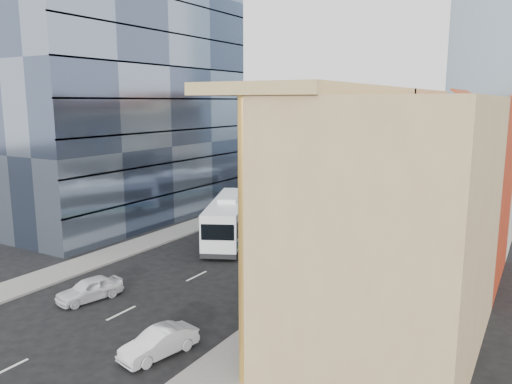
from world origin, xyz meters
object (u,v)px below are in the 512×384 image
Objects in this scene: office_tower at (122,68)px; bus_right at (322,233)px; shophouse_tan at (394,226)px; bus_left_near at (229,218)px; bus_left_far at (276,196)px; sedan_right at (159,343)px; sedan_left at (90,289)px.

office_tower is 2.71× the size of bus_right.
bus_left_near is (-16.98, 11.65, -4.05)m from shophouse_tan.
bus_left_far is 1.05× the size of bus_right.
sedan_right is (9.44, -29.32, -1.23)m from bus_left_far.
office_tower is 7.55× the size of sedan_left.
shophouse_tan is 20.99m from bus_left_near.
shophouse_tan is 15.07m from bus_right.
shophouse_tan reaches higher than bus_right.
bus_left_far is 14.87m from bus_right.
office_tower is 33.37m from sedan_right.
sedan_left is (1.38, -26.32, -1.19)m from bus_left_far.
sedan_right is (-0.47, -18.24, -1.14)m from bus_right.
bus_right is (9.91, -11.08, -0.09)m from bus_left_far.
shophouse_tan is 3.63× the size of sedan_right.
shophouse_tan is 29.58m from bus_left_far.
bus_right reaches higher than sedan_left.
shophouse_tan reaches higher than bus_left_near.
office_tower reaches higher than shophouse_tan.
office_tower reaches higher than sedan_right.
sedan_right is at bearing -87.80° from bus_left_far.
office_tower is at bearing -160.75° from bus_left_far.
sedan_left is at bearing -110.01° from bus_right.
office_tower reaches higher than bus_left_near.
shophouse_tan is at bearing -44.76° from bus_right.
sedan_left is (-0.05, -15.18, -1.27)m from bus_left_near.
office_tower is at bearing -176.59° from bus_right.
office_tower is 2.47× the size of bus_left_near.
bus_right is (-8.50, 11.70, -4.22)m from shophouse_tan.
bus_right is at bearing -63.84° from bus_left_far.
shophouse_tan is 1.20× the size of bus_left_far.
shophouse_tan is at bearing -24.30° from office_tower.
sedan_left is 1.03× the size of sedan_right.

